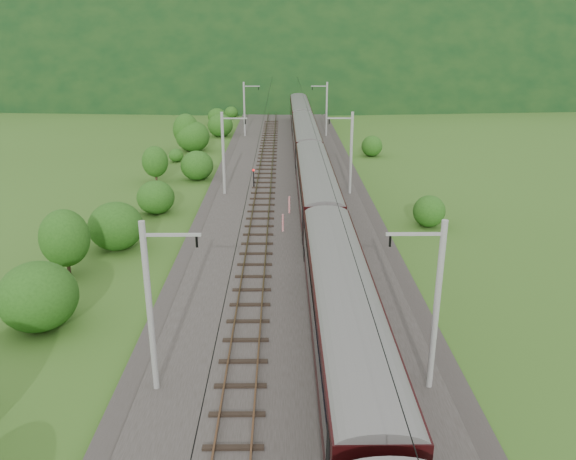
{
  "coord_description": "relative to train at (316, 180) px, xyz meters",
  "views": [
    {
      "loc": [
        -0.44,
        -21.64,
        15.65
      ],
      "look_at": [
        -0.09,
        14.78,
        2.6
      ],
      "focal_mm": 35.0,
      "sensor_mm": 36.0,
      "label": 1
    }
  ],
  "objects": [
    {
      "name": "ground",
      "position": [
        -2.4,
        -24.69,
        -3.55
      ],
      "size": [
        600.0,
        600.0,
        0.0
      ],
      "primitive_type": "plane",
      "color": "#36591C",
      "rests_on": "ground"
    },
    {
      "name": "overhead_wires",
      "position": [
        -2.4,
        -14.69,
        3.55
      ],
      "size": [
        4.83,
        198.0,
        0.03
      ],
      "color": "black",
      "rests_on": "ground"
    },
    {
      "name": "train",
      "position": [
        0.0,
        0.0,
        0.0
      ],
      "size": [
        3.0,
        166.08,
        5.22
      ],
      "color": "black",
      "rests_on": "ground"
    },
    {
      "name": "hazard_post_far",
      "position": [
        -2.27,
        1.01,
        -2.49
      ],
      "size": [
        0.16,
        0.16,
        1.52
      ],
      "primitive_type": "cylinder",
      "color": "red",
      "rests_on": "railbed"
    },
    {
      "name": "hazard_post_near",
      "position": [
        -2.84,
        -3.79,
        -2.53
      ],
      "size": [
        0.15,
        0.15,
        1.44
      ],
      "primitive_type": "cylinder",
      "color": "red",
      "rests_on": "railbed"
    },
    {
      "name": "catenary_right",
      "position": [
        3.72,
        7.31,
        0.95
      ],
      "size": [
        2.54,
        192.28,
        8.0
      ],
      "color": "gray",
      "rests_on": "railbed"
    },
    {
      "name": "track_left",
      "position": [
        -4.8,
        -14.69,
        -3.18
      ],
      "size": [
        2.4,
        220.0,
        0.27
      ],
      "color": "#533723",
      "rests_on": "railbed"
    },
    {
      "name": "vegetation_right",
      "position": [
        10.22,
        -24.81,
        -2.27
      ],
      "size": [
        5.35,
        91.99,
        2.87
      ],
      "color": "#224E14",
      "rests_on": "ground"
    },
    {
      "name": "signal",
      "position": [
        -5.84,
        9.77,
        -2.15
      ],
      "size": [
        0.21,
        0.21,
        1.88
      ],
      "color": "black",
      "rests_on": "railbed"
    },
    {
      "name": "mountain_ridge",
      "position": [
        -122.4,
        275.31,
        -3.55
      ],
      "size": [
        336.0,
        280.0,
        132.0
      ],
      "primitive_type": "ellipsoid",
      "color": "black",
      "rests_on": "ground"
    },
    {
      "name": "track_right",
      "position": [
        0.0,
        -14.69,
        -3.18
      ],
      "size": [
        2.4,
        220.0,
        0.27
      ],
      "color": "#533723",
      "rests_on": "railbed"
    },
    {
      "name": "vegetation_left",
      "position": [
        -15.5,
        -10.54,
        -1.19
      ],
      "size": [
        10.69,
        143.3,
        6.66
      ],
      "color": "#224E14",
      "rests_on": "ground"
    },
    {
      "name": "catenary_left",
      "position": [
        -8.52,
        7.31,
        0.95
      ],
      "size": [
        2.54,
        192.28,
        8.0
      ],
      "color": "gray",
      "rests_on": "railbed"
    },
    {
      "name": "mountain_main",
      "position": [
        -2.4,
        235.31,
        -3.55
      ],
      "size": [
        504.0,
        360.0,
        244.0
      ],
      "primitive_type": "ellipsoid",
      "color": "black",
      "rests_on": "ground"
    },
    {
      "name": "railbed",
      "position": [
        -2.4,
        -14.69,
        -3.4
      ],
      "size": [
        14.0,
        220.0,
        0.3
      ],
      "primitive_type": "cube",
      "color": "#38332D",
      "rests_on": "ground"
    }
  ]
}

